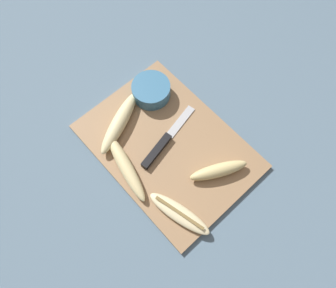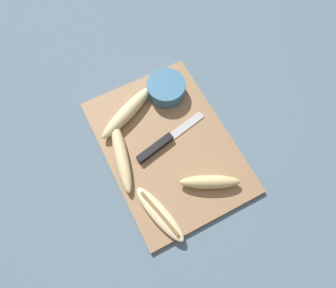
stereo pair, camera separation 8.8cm
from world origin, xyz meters
The scene contains 8 objects.
ground_plane centered at (0.00, 0.00, 0.00)m, with size 4.00×4.00×0.00m, color slate.
cutting_board centered at (0.00, 0.00, 0.01)m, with size 0.46×0.33×0.01m.
knife centered at (-0.01, -0.02, 0.02)m, with size 0.07×0.22×0.02m.
banana_cream_curved centered at (0.16, -0.11, 0.02)m, with size 0.18×0.08×0.02m.
banana_soft_right centered at (-0.13, -0.06, 0.03)m, with size 0.12×0.20×0.04m.
banana_spotted_left centered at (0.15, 0.04, 0.03)m, with size 0.10×0.15×0.04m.
banana_mellow_near centered at (-0.02, -0.13, 0.03)m, with size 0.21×0.08×0.03m.
prep_bowl centered at (-0.15, 0.07, 0.03)m, with size 0.11×0.11×0.04m.
Camera 2 is at (0.30, -0.16, 0.84)m, focal length 35.00 mm.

